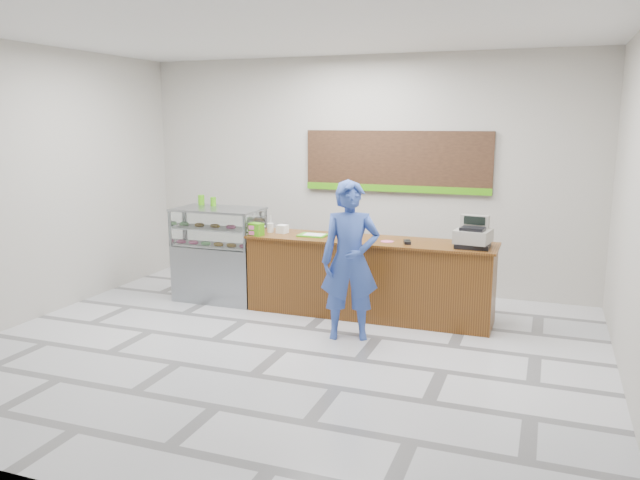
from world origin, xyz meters
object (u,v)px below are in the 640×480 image
(display_case, at_px, (219,253))
(serving_tray, at_px, (313,235))
(cash_register, at_px, (473,236))
(customer, at_px, (350,261))
(sales_counter, at_px, (369,278))

(display_case, relative_size, serving_tray, 3.56)
(display_case, height_order, cash_register, cash_register)
(display_case, height_order, customer, customer)
(display_case, bearing_deg, serving_tray, -1.14)
(sales_counter, distance_m, display_case, 2.23)
(cash_register, distance_m, customer, 1.56)
(serving_tray, bearing_deg, sales_counter, 3.10)
(serving_tray, distance_m, customer, 1.18)
(cash_register, relative_size, customer, 0.25)
(display_case, xyz_separation_m, cash_register, (3.54, -0.06, 0.50))
(sales_counter, bearing_deg, display_case, -179.99)
(display_case, xyz_separation_m, serving_tray, (1.44, -0.03, 0.36))
(serving_tray, bearing_deg, customer, -46.30)
(sales_counter, relative_size, cash_register, 6.94)
(display_case, relative_size, customer, 0.71)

